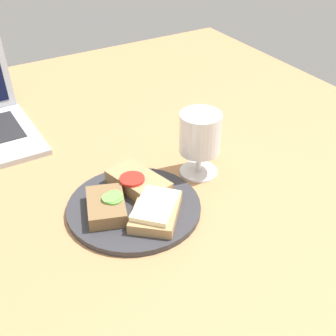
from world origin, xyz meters
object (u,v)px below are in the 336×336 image
Objects in this scene: sandwich_with_tomato at (138,182)px; sandwich_with_cheese at (156,210)px; sandwich_with_cucumber at (107,206)px; plate at (134,207)px; wine_glass at (200,136)px.

sandwich_with_tomato is 1.00× the size of sandwich_with_cheese.
sandwich_with_cucumber is at bearing 141.81° from sandwich_with_cheese.
sandwich_with_cheese is at bearing -97.41° from sandwich_with_tomato.
sandwich_with_cucumber is (-7.81, -3.23, 0.00)cm from sandwich_with_tomato.
sandwich_with_cucumber reaches higher than plate.
wine_glass is at bearing 8.65° from sandwich_with_cucumber.
sandwich_with_cucumber is at bearing 172.09° from plate.
sandwich_with_cucumber is 22.20cm from wine_glass.
plate is 2.14× the size of sandwich_with_cucumber.
plate is at bearing -166.60° from wine_glass.
wine_glass reaches higher than sandwich_with_cheese.
plate is 5.24cm from sandwich_with_cucumber.
sandwich_with_cheese is 1.01× the size of wine_glass.
sandwich_with_tomato is at bearing 179.97° from wine_glass.
wine_glass is (16.36, 3.90, 7.72)cm from plate.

